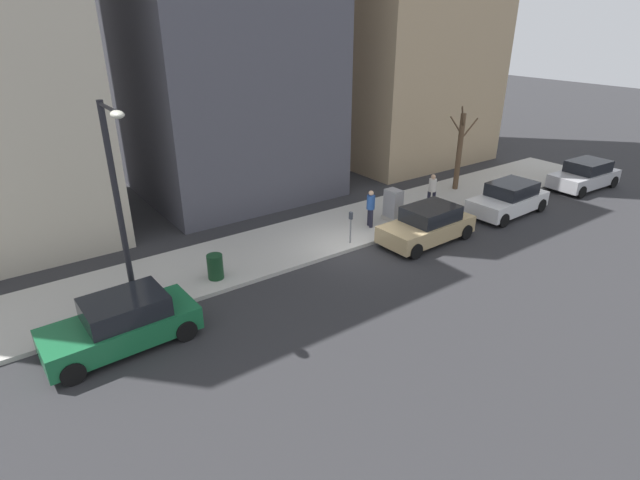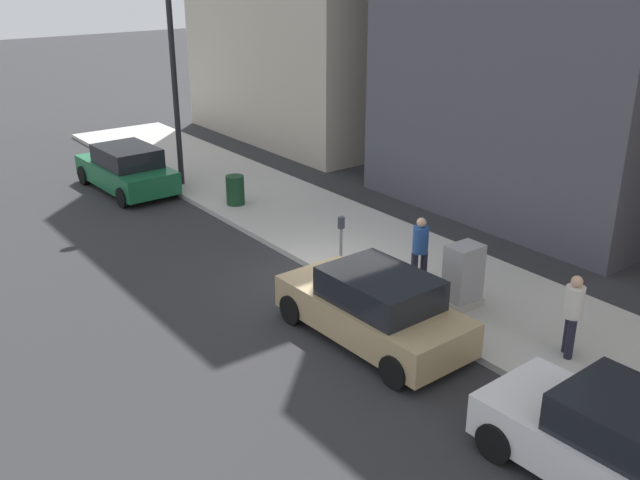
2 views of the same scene
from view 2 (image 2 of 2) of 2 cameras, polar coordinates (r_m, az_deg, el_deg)
ground_plane at (r=17.24m, az=0.58°, el=-3.16°), size 120.00×120.00×0.00m
sidewalk at (r=18.39m, az=5.54°, el=-1.36°), size 4.00×36.00×0.15m
parked_car_white at (r=11.44m, az=23.36°, el=-15.14°), size 2.06×4.27×1.52m
parked_car_tan at (r=14.34m, az=4.34°, el=-5.41°), size 2.03×4.25×1.52m
parked_car_green at (r=24.41m, az=-15.22°, el=5.49°), size 2.06×4.26×1.52m
parking_meter at (r=17.14m, az=1.70°, el=0.24°), size 0.14×0.10×1.35m
utility_box at (r=15.65m, az=11.37°, el=-2.91°), size 0.83×0.61×1.43m
streetlamp at (r=23.53m, az=-12.26°, el=13.36°), size 1.97×0.32×6.50m
trash_bin at (r=22.01m, az=-6.80°, el=3.99°), size 0.56×0.56×0.90m
pedestrian_near_meter at (r=14.21m, az=19.56°, el=-5.38°), size 0.36×0.36×1.66m
pedestrian_midblock at (r=16.39m, az=8.01°, el=-0.61°), size 0.39×0.36×1.66m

